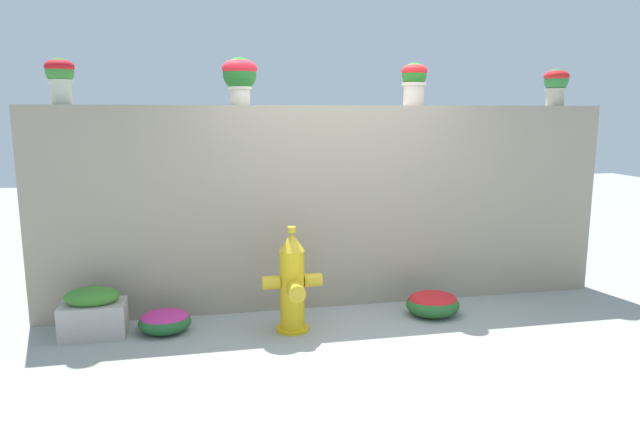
# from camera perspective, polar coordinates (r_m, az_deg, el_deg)

# --- Properties ---
(ground_plane) EXTENTS (24.00, 24.00, 0.00)m
(ground_plane) POSITION_cam_1_polar(r_m,az_deg,el_deg) (5.29, 3.71, -11.36)
(ground_plane) COLOR #969994
(stone_wall) EXTENTS (5.81, 0.33, 2.03)m
(stone_wall) POSITION_cam_1_polar(r_m,az_deg,el_deg) (6.02, 1.10, 1.35)
(stone_wall) COLOR gray
(stone_wall) RESTS_ON ground
(potted_plant_0) EXTENTS (0.26, 0.26, 0.42)m
(potted_plant_0) POSITION_cam_1_polar(r_m,az_deg,el_deg) (5.92, -23.91, 12.69)
(potted_plant_0) COLOR beige
(potted_plant_0) RESTS_ON stone_wall
(potted_plant_1) EXTENTS (0.33, 0.33, 0.45)m
(potted_plant_1) POSITION_cam_1_polar(r_m,az_deg,el_deg) (5.80, -7.79, 13.77)
(potted_plant_1) COLOR #BBB29C
(potted_plant_1) RESTS_ON stone_wall
(potted_plant_2) EXTENTS (0.26, 0.26, 0.43)m
(potted_plant_2) POSITION_cam_1_polar(r_m,az_deg,el_deg) (6.20, 9.11, 13.30)
(potted_plant_2) COLOR beige
(potted_plant_2) RESTS_ON stone_wall
(potted_plant_3) EXTENTS (0.26, 0.26, 0.40)m
(potted_plant_3) POSITION_cam_1_polar(r_m,az_deg,el_deg) (6.99, 21.92, 12.23)
(potted_plant_3) COLOR #BBB79E
(potted_plant_3) RESTS_ON stone_wall
(fire_hydrant) EXTENTS (0.54, 0.44, 0.96)m
(fire_hydrant) POSITION_cam_1_polar(r_m,az_deg,el_deg) (5.31, -2.70, -6.21)
(fire_hydrant) COLOR gold
(fire_hydrant) RESTS_ON ground
(flower_bush_left) EXTENTS (0.47, 0.43, 0.21)m
(flower_bush_left) POSITION_cam_1_polar(r_m,az_deg,el_deg) (5.56, -14.82, -9.41)
(flower_bush_left) COLOR #235D2C
(flower_bush_left) RESTS_ON ground
(flower_bush_right) EXTENTS (0.53, 0.47, 0.24)m
(flower_bush_right) POSITION_cam_1_polar(r_m,az_deg,el_deg) (5.91, 10.87, -7.89)
(flower_bush_right) COLOR #28632A
(flower_bush_right) RESTS_ON ground
(planter_box) EXTENTS (0.56, 0.35, 0.45)m
(planter_box) POSITION_cam_1_polar(r_m,az_deg,el_deg) (5.63, -21.15, -8.39)
(planter_box) COLOR #B1A79F
(planter_box) RESTS_ON ground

